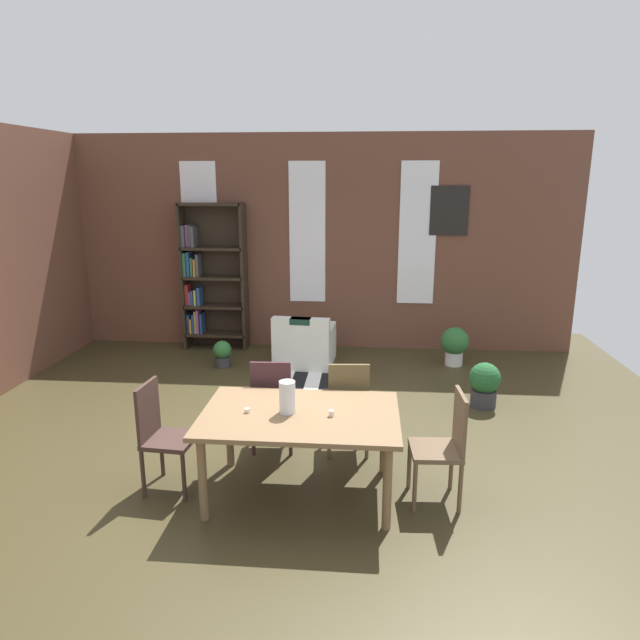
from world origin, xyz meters
name	(u,v)px	position (x,y,z in m)	size (l,w,h in m)	color
ground_plane	(271,449)	(0.00, 0.00, 0.00)	(9.24, 9.24, 0.00)	#3E371F
back_wall_brick	(308,243)	(0.00, 3.58, 1.63)	(8.11, 0.12, 3.26)	brown
window_pane_0	(201,232)	(-1.66, 3.51, 1.79)	(0.55, 0.02, 2.12)	white
window_pane_1	(307,233)	(0.00, 3.51, 1.79)	(0.55, 0.02, 2.12)	white
window_pane_2	(417,234)	(1.66, 3.51, 1.79)	(0.55, 0.02, 2.12)	white
dining_table	(300,422)	(0.39, -0.77, 0.66)	(1.62, 1.06, 0.74)	brown
vase_on_table	(287,397)	(0.29, -0.77, 0.87)	(0.13, 0.13, 0.27)	silver
tealight_candle_0	(247,410)	(-0.04, -0.80, 0.76)	(0.04, 0.04, 0.03)	silver
tealight_candle_1	(331,413)	(0.65, -0.81, 0.76)	(0.04, 0.04, 0.05)	silver
dining_chair_far_left	(272,401)	(0.03, -0.01, 0.51)	(0.42, 0.42, 0.95)	#3A2125
dining_chair_head_left	(162,433)	(-0.79, -0.76, 0.51)	(0.43, 0.43, 0.95)	#3D2924
dining_chair_far_right	(348,404)	(0.76, -0.01, 0.51)	(0.43, 0.43, 0.95)	brown
dining_chair_head_right	(445,444)	(1.58, -0.76, 0.51)	(0.42, 0.42, 0.95)	brown
bookshelf_tall	(209,277)	(-1.51, 3.33, 1.13)	(0.98, 0.33, 2.25)	#2D2319
armchair_white	(305,345)	(0.05, 2.63, 0.28)	(0.86, 0.86, 0.75)	silver
potted_plant_by_shelf	(484,384)	(2.31, 1.27, 0.28)	(0.36, 0.36, 0.53)	#333338
potted_plant_corner	(222,353)	(-1.10, 2.42, 0.20)	(0.26, 0.26, 0.38)	#333338
potted_plant_window	(455,344)	(2.18, 2.77, 0.31)	(0.40, 0.40, 0.55)	silver
striped_rug	(314,378)	(0.23, 2.05, 0.00)	(1.32, 1.09, 0.01)	black
framed_picture	(449,211)	(2.11, 3.51, 2.14)	(0.56, 0.03, 0.72)	black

